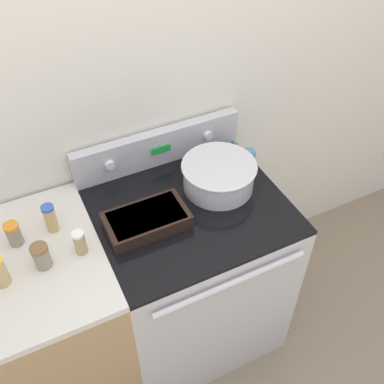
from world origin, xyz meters
The scene contains 12 objects.
ground_plane centered at (0.00, 0.00, 0.00)m, with size 12.00×12.00×0.00m, color gray.
kitchen_wall centered at (0.00, 0.73, 1.25)m, with size 8.00×0.05×2.50m.
stove_range centered at (0.00, 0.35, 0.47)m, with size 0.79×0.72×0.94m.
control_panel centered at (0.00, 0.67, 1.03)m, with size 0.79×0.07×0.17m.
side_counter centered at (-0.70, 0.35, 0.48)m, with size 0.61×0.69×0.95m.
mixing_bowl centered at (0.17, 0.40, 1.01)m, with size 0.32×0.32×0.12m.
casserole_dish centered at (-0.20, 0.33, 0.97)m, with size 0.33×0.19×0.06m.
ladle centered at (0.38, 0.52, 0.97)m, with size 0.06×0.26×0.06m.
spice_jar_white_cap centered at (-0.47, 0.30, 1.00)m, with size 0.05×0.05×0.10m.
spice_jar_blue_cap centered at (-0.54, 0.46, 1.01)m, with size 0.05×0.05×0.13m.
spice_jar_brown_cap centered at (-0.61, 0.30, 1.00)m, with size 0.06×0.06×0.10m.
spice_jar_orange_cap centered at (-0.68, 0.45, 1.00)m, with size 0.06×0.06×0.10m.
Camera 1 is at (-0.56, -0.83, 2.28)m, focal length 42.00 mm.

